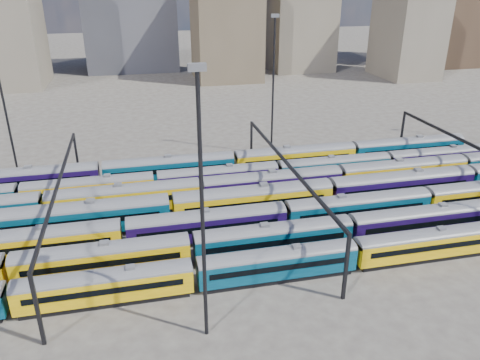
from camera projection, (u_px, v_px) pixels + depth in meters
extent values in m
plane|color=#443E39|center=(217.00, 221.00, 65.63)|extent=(500.00, 500.00, 0.00)
cube|color=black|center=(107.00, 299.00, 49.15)|extent=(17.14, 2.22, 0.63)
cube|color=#D09E08|center=(106.00, 287.00, 48.50)|extent=(18.05, 2.62, 2.62)
cylinder|color=#4C4C51|center=(104.00, 276.00, 47.98)|extent=(18.05, 2.62, 2.62)
cube|color=black|center=(105.00, 292.00, 47.19)|extent=(15.88, 0.06, 0.68)
cube|color=black|center=(106.00, 277.00, 49.56)|extent=(15.88, 0.06, 0.68)
cube|color=slate|center=(103.00, 271.00, 47.70)|extent=(0.90, 0.81, 0.32)
cube|color=black|center=(277.00, 276.00, 52.97)|extent=(17.14, 2.22, 0.63)
cube|color=#04344A|center=(277.00, 264.00, 52.32)|extent=(18.05, 2.62, 2.62)
cylinder|color=#4C4C51|center=(278.00, 254.00, 51.79)|extent=(18.05, 2.62, 2.62)
cube|color=black|center=(281.00, 268.00, 51.01)|extent=(15.88, 0.06, 0.68)
cube|color=black|center=(274.00, 255.00, 53.38)|extent=(15.88, 0.06, 0.68)
cube|color=slate|center=(278.00, 249.00, 51.51)|extent=(0.90, 0.81, 0.32)
cube|color=black|center=(424.00, 256.00, 56.78)|extent=(17.14, 2.22, 0.63)
cube|color=#D09E08|center=(426.00, 245.00, 56.13)|extent=(18.05, 2.62, 2.62)
cylinder|color=#4C4C51|center=(428.00, 235.00, 55.61)|extent=(18.05, 2.62, 2.62)
cube|color=black|center=(433.00, 248.00, 54.82)|extent=(15.88, 0.06, 0.68)
cube|color=black|center=(420.00, 237.00, 57.19)|extent=(15.88, 0.06, 0.68)
cube|color=slate|center=(429.00, 230.00, 55.33)|extent=(0.90, 0.81, 0.32)
cube|color=black|center=(105.00, 273.00, 53.53)|extent=(18.47, 2.40, 0.68)
cube|color=#D09E08|center=(103.00, 260.00, 52.83)|extent=(19.45, 2.82, 2.82)
cylinder|color=#4C4C51|center=(102.00, 249.00, 52.27)|extent=(19.45, 2.82, 2.82)
cube|color=black|center=(103.00, 264.00, 51.42)|extent=(17.11, 0.06, 0.73)
cube|color=black|center=(104.00, 251.00, 53.97)|extent=(17.11, 0.06, 0.73)
cube|color=slate|center=(101.00, 243.00, 51.96)|extent=(0.97, 0.88, 0.34)
cube|color=black|center=(273.00, 252.00, 57.63)|extent=(18.47, 2.40, 0.68)
cube|color=#04344A|center=(273.00, 239.00, 56.93)|extent=(19.45, 2.82, 2.82)
cylinder|color=#4C4C51|center=(274.00, 229.00, 56.37)|extent=(19.45, 2.82, 2.82)
cube|color=black|center=(277.00, 243.00, 55.52)|extent=(17.11, 0.06, 0.73)
cube|color=black|center=(270.00, 231.00, 58.07)|extent=(17.11, 0.06, 0.73)
cube|color=slate|center=(274.00, 224.00, 56.06)|extent=(0.97, 0.88, 0.34)
cube|color=black|center=(419.00, 233.00, 61.73)|extent=(18.47, 2.40, 0.68)
cube|color=#130632|center=(421.00, 222.00, 61.03)|extent=(19.45, 2.82, 2.82)
cylinder|color=#4C4C51|center=(422.00, 212.00, 60.47)|extent=(19.45, 2.82, 2.82)
cube|color=black|center=(427.00, 225.00, 59.62)|extent=(17.11, 0.06, 0.73)
cube|color=black|center=(415.00, 214.00, 62.17)|extent=(17.11, 0.06, 0.73)
cube|color=slate|center=(423.00, 207.00, 60.16)|extent=(0.97, 0.88, 0.34)
cube|color=black|center=(37.00, 258.00, 56.33)|extent=(19.26, 2.50, 0.71)
cube|color=#D09E08|center=(34.00, 245.00, 55.59)|extent=(20.28, 2.94, 2.94)
cylinder|color=#4C4C51|center=(32.00, 234.00, 55.01)|extent=(20.28, 2.94, 2.94)
cube|color=black|center=(31.00, 249.00, 54.12)|extent=(17.84, 0.06, 0.76)
cube|color=black|center=(36.00, 236.00, 56.78)|extent=(17.84, 0.06, 0.76)
cube|color=slate|center=(31.00, 228.00, 54.69)|extent=(1.01, 0.91, 0.35)
cube|color=black|center=(208.00, 238.00, 60.60)|extent=(19.26, 2.50, 0.71)
cube|color=#130632|center=(208.00, 226.00, 59.86)|extent=(20.28, 2.94, 2.94)
cylinder|color=#4C4C51|center=(207.00, 216.00, 59.27)|extent=(20.28, 2.94, 2.94)
cube|color=black|center=(209.00, 229.00, 58.39)|extent=(17.84, 0.06, 0.76)
cube|color=black|center=(206.00, 218.00, 61.05)|extent=(17.84, 0.06, 0.76)
cube|color=slate|center=(207.00, 210.00, 58.96)|extent=(1.01, 0.91, 0.35)
cube|color=black|center=(356.00, 221.00, 64.86)|extent=(19.26, 2.50, 0.71)
cube|color=#04344A|center=(358.00, 209.00, 64.13)|extent=(20.28, 2.94, 2.94)
cylinder|color=#4C4C51|center=(359.00, 199.00, 63.54)|extent=(20.28, 2.94, 2.94)
cube|color=black|center=(363.00, 212.00, 62.66)|extent=(17.84, 0.06, 0.76)
cube|color=black|center=(353.00, 202.00, 65.32)|extent=(17.84, 0.06, 0.76)
cube|color=slate|center=(359.00, 194.00, 63.23)|extent=(1.01, 0.91, 0.35)
cube|color=black|center=(85.00, 232.00, 61.84)|extent=(21.27, 2.76, 0.78)
cube|color=#04344A|center=(83.00, 219.00, 61.04)|extent=(22.39, 3.25, 3.25)
cylinder|color=#4C4C51|center=(81.00, 208.00, 60.39)|extent=(22.39, 3.25, 3.25)
cube|color=black|center=(82.00, 222.00, 59.41)|extent=(19.70, 0.06, 0.84)
cube|color=black|center=(84.00, 211.00, 62.35)|extent=(19.70, 0.06, 0.84)
cube|color=slate|center=(80.00, 202.00, 60.04)|extent=(1.12, 1.01, 0.39)
cube|color=black|center=(253.00, 214.00, 66.55)|extent=(21.27, 2.76, 0.78)
cube|color=#D09E08|center=(253.00, 202.00, 65.74)|extent=(22.39, 3.25, 3.25)
cylinder|color=#4C4C51|center=(253.00, 191.00, 65.09)|extent=(22.39, 3.25, 3.25)
cube|color=black|center=(256.00, 204.00, 64.12)|extent=(19.70, 0.06, 0.84)
cube|color=black|center=(250.00, 194.00, 67.05)|extent=(19.70, 0.06, 0.84)
cube|color=slate|center=(253.00, 186.00, 64.74)|extent=(1.12, 1.01, 0.39)
cube|color=black|center=(399.00, 199.00, 71.25)|extent=(21.27, 2.76, 0.78)
cube|color=#130632|center=(401.00, 187.00, 70.44)|extent=(22.39, 3.25, 3.25)
cylinder|color=#4C4C51|center=(402.00, 177.00, 69.79)|extent=(22.39, 3.25, 3.25)
cube|color=black|center=(407.00, 189.00, 68.82)|extent=(19.70, 0.06, 0.84)
cube|color=black|center=(395.00, 180.00, 71.75)|extent=(19.70, 0.06, 0.84)
cube|color=slate|center=(403.00, 171.00, 69.44)|extent=(1.12, 1.01, 0.39)
cube|color=black|center=(126.00, 211.00, 67.42)|extent=(20.22, 2.62, 0.75)
cube|color=#D09E08|center=(125.00, 199.00, 66.65)|extent=(21.29, 3.09, 3.09)
cylinder|color=#4C4C51|center=(124.00, 190.00, 66.03)|extent=(21.29, 3.09, 3.09)
cube|color=black|center=(125.00, 202.00, 65.11)|extent=(18.73, 0.06, 0.80)
cube|color=black|center=(125.00, 193.00, 67.90)|extent=(18.73, 0.06, 0.80)
cube|color=slate|center=(123.00, 184.00, 65.70)|extent=(1.06, 0.96, 0.37)
cube|color=black|center=(272.00, 197.00, 71.89)|extent=(20.22, 2.62, 0.75)
cube|color=#130632|center=(272.00, 185.00, 71.13)|extent=(21.29, 3.09, 3.09)
cylinder|color=#4C4C51|center=(273.00, 176.00, 70.51)|extent=(21.29, 3.09, 3.09)
cube|color=black|center=(275.00, 187.00, 69.58)|extent=(18.73, 0.06, 0.80)
cube|color=black|center=(269.00, 179.00, 72.37)|extent=(18.73, 0.06, 0.80)
cube|color=slate|center=(273.00, 171.00, 70.18)|extent=(1.06, 0.96, 0.37)
cube|color=black|center=(400.00, 184.00, 76.37)|extent=(20.22, 2.62, 0.75)
cube|color=#D09E08|center=(402.00, 173.00, 75.60)|extent=(21.29, 3.09, 3.09)
cylinder|color=#4C4C51|center=(403.00, 164.00, 74.98)|extent=(21.29, 3.09, 3.09)
cube|color=black|center=(408.00, 175.00, 74.06)|extent=(18.73, 0.06, 0.80)
cube|color=black|center=(397.00, 167.00, 76.85)|extent=(18.73, 0.06, 0.80)
cube|color=slate|center=(404.00, 159.00, 74.66)|extent=(1.06, 0.96, 0.37)
cube|color=black|center=(91.00, 200.00, 70.83)|extent=(18.10, 2.35, 0.67)
cube|color=#D09E08|center=(90.00, 190.00, 70.15)|extent=(19.05, 2.76, 2.76)
cylinder|color=#4C4C51|center=(88.00, 182.00, 69.59)|extent=(19.05, 2.76, 2.76)
cube|color=black|center=(89.00, 192.00, 68.76)|extent=(16.76, 0.06, 0.71)
cube|color=black|center=(90.00, 184.00, 71.27)|extent=(16.76, 0.06, 0.71)
cube|color=slate|center=(88.00, 177.00, 69.30)|extent=(0.95, 0.86, 0.33)
cube|color=black|center=(218.00, 188.00, 74.85)|extent=(18.10, 2.35, 0.67)
cube|color=#130632|center=(218.00, 178.00, 74.17)|extent=(19.05, 2.76, 2.76)
cylinder|color=#4C4C51|center=(218.00, 170.00, 73.61)|extent=(19.05, 2.76, 2.76)
cube|color=black|center=(220.00, 180.00, 72.78)|extent=(16.76, 0.06, 0.71)
cube|color=black|center=(217.00, 173.00, 75.28)|extent=(16.76, 0.06, 0.71)
cube|color=slate|center=(218.00, 166.00, 73.32)|extent=(0.95, 0.86, 0.33)
cube|color=black|center=(333.00, 177.00, 78.87)|extent=(18.10, 2.35, 0.67)
cube|color=#04344A|center=(334.00, 168.00, 78.18)|extent=(19.05, 2.76, 2.76)
cylinder|color=#4C4C51|center=(334.00, 160.00, 77.63)|extent=(19.05, 2.76, 2.76)
cube|color=black|center=(337.00, 169.00, 76.80)|extent=(16.76, 0.06, 0.71)
cube|color=black|center=(331.00, 163.00, 79.30)|extent=(16.76, 0.06, 0.71)
cube|color=slate|center=(335.00, 156.00, 77.34)|extent=(0.95, 0.86, 0.33)
cube|color=black|center=(436.00, 168.00, 82.89)|extent=(18.10, 2.35, 0.67)
cube|color=#130632|center=(438.00, 159.00, 82.20)|extent=(19.05, 2.76, 2.76)
cylinder|color=#4C4C51|center=(439.00, 151.00, 81.65)|extent=(19.05, 2.76, 2.76)
cube|color=black|center=(443.00, 160.00, 80.82)|extent=(16.76, 0.06, 0.71)
cube|color=black|center=(433.00, 154.00, 83.32)|extent=(16.76, 0.06, 0.71)
cube|color=slate|center=(440.00, 147.00, 81.35)|extent=(0.95, 0.86, 0.33)
cube|color=black|center=(31.00, 192.00, 73.37)|extent=(20.13, 2.61, 0.74)
cube|color=#130632|center=(29.00, 181.00, 72.60)|extent=(21.19, 3.07, 3.07)
cylinder|color=#4C4C51|center=(27.00, 172.00, 71.99)|extent=(21.19, 3.07, 3.07)
cube|color=black|center=(27.00, 183.00, 71.07)|extent=(18.65, 0.06, 0.79)
cube|color=black|center=(30.00, 175.00, 73.84)|extent=(18.65, 0.06, 0.79)
cube|color=slate|center=(26.00, 167.00, 71.66)|extent=(1.06, 0.95, 0.37)
cube|color=black|center=(170.00, 180.00, 77.82)|extent=(20.13, 2.61, 0.74)
cube|color=#04344A|center=(170.00, 169.00, 77.06)|extent=(21.19, 3.07, 3.07)
cylinder|color=#4C4C51|center=(169.00, 161.00, 76.44)|extent=(21.19, 3.07, 3.07)
cube|color=black|center=(170.00, 171.00, 75.52)|extent=(18.65, 0.06, 0.79)
cube|color=black|center=(169.00, 164.00, 78.30)|extent=(18.65, 0.06, 0.79)
cube|color=slate|center=(169.00, 156.00, 76.12)|extent=(1.06, 0.95, 0.37)
cube|color=black|center=(295.00, 169.00, 82.28)|extent=(20.13, 2.61, 0.74)
cube|color=#D09E08|center=(295.00, 159.00, 81.52)|extent=(21.19, 3.07, 3.07)
cylinder|color=#4C4C51|center=(295.00, 150.00, 80.90)|extent=(21.19, 3.07, 3.07)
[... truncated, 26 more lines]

